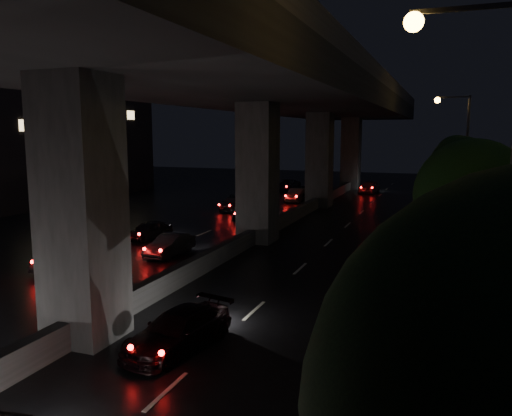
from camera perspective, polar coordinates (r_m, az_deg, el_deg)
The scene contains 19 objects.
ground at distance 24.94m, azimuth -3.86°, elevation -6.06°, with size 120.00×120.00×0.00m, color black.
viaduct at distance 28.83m, azimuth 0.22°, elevation 12.64°, with size 12.00×80.00×10.50m.
median_barrier at distance 29.34m, azimuth 0.21°, elevation -2.97°, with size 0.45×70.00×0.85m, color #2D2D2F.
building_left at distance 52.36m, azimuth -24.52°, elevation 6.93°, with size 12.00×24.00×11.00m, color black.
tree_b at distance 18.05m, azimuth 23.47°, elevation 1.21°, with size 3.80×3.80×6.12m.
tree_c at distance 33.99m, azimuth 22.34°, elevation 4.39°, with size 3.80×3.80×6.12m.
tree_d at distance 49.96m, azimuth 21.92°, elevation 5.54°, with size 3.80×3.80×6.12m.
streetlight_near at distance 11.96m, azimuth 24.93°, elevation 4.76°, with size 2.52×0.44×9.00m.
streetlight_far at distance 39.92m, azimuth 22.21°, elevation 7.02°, with size 2.52×0.44×9.00m.
car_3 at distance 15.19m, azimuth -8.88°, elevation -13.67°, with size 1.58×3.90×1.13m, color black.
car_4 at distance 24.82m, azimuth -20.26°, elevation -5.16°, with size 1.33×3.81×1.25m, color black.
car_5 at distance 26.29m, azimuth -9.83°, elevation -4.17°, with size 1.16×3.33×1.10m, color #252528.
car_6 at distance 30.47m, azimuth -12.19°, elevation -2.49°, with size 1.30×3.24×1.10m, color black.
car_7 at distance 40.98m, azimuth -2.68°, elevation 0.50°, with size 1.54×3.79×1.10m, color black.
car_8 at distance 36.26m, azimuth -0.51°, elevation -0.44°, with size 1.46×3.62×1.23m, color black.
car_9 at distance 46.44m, azimuth 4.66°, elevation 1.49°, with size 1.27×3.65×1.20m, color #4D4B43.
car_10 at distance 48.04m, azimuth 5.22°, elevation 1.74°, with size 2.05×4.45×1.24m, color black.
car_11 at distance 54.06m, azimuth 3.57°, elevation 2.56°, with size 2.20×4.76×1.32m, color black.
car_12 at distance 54.07m, azimuth 12.83°, elevation 2.37°, with size 1.58×3.92×1.33m, color slate.
Camera 1 is at (10.12, -21.91, 6.28)m, focal length 35.00 mm.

